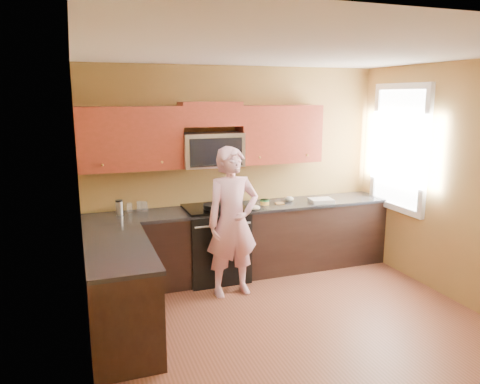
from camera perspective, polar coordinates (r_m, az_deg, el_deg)
name	(u,v)px	position (r m, az deg, el deg)	size (l,w,h in m)	color
floor	(303,334)	(4.83, 7.82, -16.98)	(4.00, 4.00, 0.00)	brown
ceiling	(312,52)	(4.26, 8.88, 16.81)	(4.00, 4.00, 0.00)	white
wall_back	(236,170)	(6.15, -0.46, 2.76)	(4.00, 4.00, 0.00)	brown
wall_left	(82,221)	(3.86, -18.99, -3.41)	(4.00, 4.00, 0.00)	brown
wall_right	(472,187)	(5.57, 26.81, 0.51)	(4.00, 4.00, 0.00)	brown
cabinet_back_run	(244,242)	(6.09, 0.50, -6.15)	(4.00, 0.60, 0.88)	black
cabinet_left_run	(120,293)	(4.73, -14.69, -11.99)	(0.60, 1.60, 0.88)	black
countertop_back	(244,208)	(5.96, 0.54, -1.97)	(4.00, 0.62, 0.04)	black
countertop_left	(118,248)	(4.57, -14.86, -6.69)	(0.62, 1.60, 0.04)	black
stove	(215,243)	(5.94, -3.06, -6.30)	(0.76, 0.65, 0.95)	black
microwave	(212,166)	(5.83, -3.53, 3.22)	(0.76, 0.40, 0.42)	silver
upper_cab_left	(132,170)	(5.67, -13.28, 2.68)	(1.22, 0.33, 0.75)	maroon
upper_cab_right	(278,162)	(6.19, 4.78, 3.70)	(1.12, 0.33, 0.75)	maroon
upper_cab_over_mw	(210,114)	(5.80, -3.71, 9.63)	(0.76, 0.33, 0.30)	maroon
window	(400,148)	(6.38, 19.15, 5.15)	(0.06, 1.06, 1.66)	white
woman	(233,222)	(5.36, -0.93, -3.77)	(0.64, 0.42, 1.76)	pink
frying_pan	(214,209)	(5.71, -3.23, -2.08)	(0.27, 0.47, 0.06)	black
butter_tub	(265,205)	(6.05, 3.07, -1.58)	(0.12, 0.12, 0.09)	#FAB641
toast_slice	(280,203)	(6.09, 4.94, -1.43)	(0.11, 0.11, 0.01)	#B27F47
napkin_a	(256,208)	(5.75, 1.95, -1.97)	(0.11, 0.12, 0.06)	silver
napkin_b	(289,199)	(6.26, 6.13, -0.86)	(0.12, 0.13, 0.07)	silver
dish_towel	(321,201)	(6.25, 10.02, -1.06)	(0.30, 0.24, 0.05)	white
travel_mug	(120,215)	(5.71, -14.67, -2.77)	(0.09, 0.09, 0.18)	silver
glass_a	(130,208)	(5.77, -13.52, -1.93)	(0.07, 0.07, 0.12)	silver
glass_b	(140,206)	(5.84, -12.33, -1.71)	(0.07, 0.07, 0.12)	silver
glass_c	(145,206)	(5.82, -11.71, -1.74)	(0.07, 0.07, 0.12)	silver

